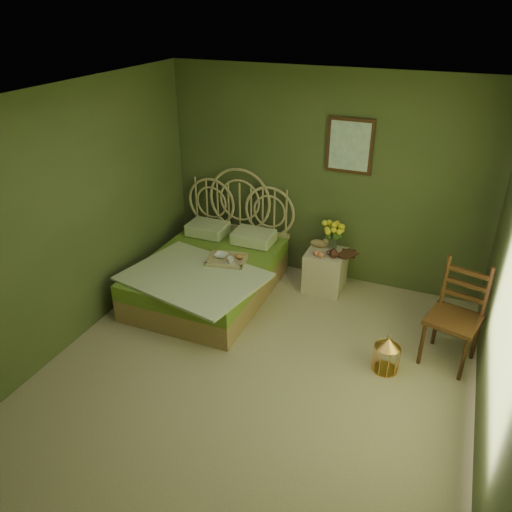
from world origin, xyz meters
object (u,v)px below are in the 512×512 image
at_px(nightstand, 326,264).
at_px(chair, 456,308).
at_px(birdcage, 387,355).
at_px(bed, 210,271).

bearing_deg(nightstand, chair, -28.64).
height_order(chair, birdcage, chair).
bearing_deg(birdcage, nightstand, 126.96).
distance_m(bed, chair, 2.82).
distance_m(chair, birdcage, 0.82).
relative_size(bed, nightstand, 2.26).
bearing_deg(nightstand, bed, -153.59).
height_order(bed, birdcage, bed).
xyz_separation_m(bed, birdcage, (2.25, -0.65, -0.11)).
xyz_separation_m(chair, birdcage, (-0.54, -0.46, -0.40)).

